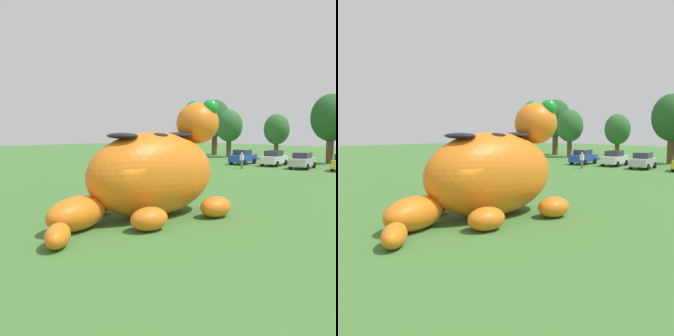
{
  "view_description": "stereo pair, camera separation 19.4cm",
  "coord_description": "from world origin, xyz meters",
  "views": [
    {
      "loc": [
        13.48,
        -11.55,
        4.19
      ],
      "look_at": [
        -0.2,
        2.44,
        2.24
      ],
      "focal_mm": 42.51,
      "sensor_mm": 36.0,
      "label": 1
    },
    {
      "loc": [
        13.62,
        -11.42,
        4.19
      ],
      "look_at": [
        -0.2,
        2.44,
        2.24
      ],
      "focal_mm": 42.51,
      "sensor_mm": 36.0,
      "label": 2
    }
  ],
  "objects": [
    {
      "name": "ground_plane",
      "position": [
        0.0,
        0.0,
        0.0
      ],
      "size": [
        160.0,
        160.0,
        0.0
      ],
      "primitive_type": "plane",
      "color": "#427533"
    },
    {
      "name": "giant_inflatable_creature",
      "position": [
        -0.18,
        1.43,
        2.08
      ],
      "size": [
        5.85,
        11.14,
        5.68
      ],
      "color": "orange",
      "rests_on": "ground"
    },
    {
      "name": "car_blue",
      "position": [
        -12.8,
        27.95,
        0.86
      ],
      "size": [
        2.29,
        4.27,
        1.72
      ],
      "color": "#2347B7",
      "rests_on": "ground"
    },
    {
      "name": "car_white",
      "position": [
        -9.09,
        28.63,
        0.86
      ],
      "size": [
        2.35,
        4.29,
        1.72
      ],
      "color": "white",
      "rests_on": "ground"
    },
    {
      "name": "car_silver",
      "position": [
        -5.34,
        27.83,
        0.86
      ],
      "size": [
        2.45,
        4.33,
        1.72
      ],
      "color": "#B7BABF",
      "rests_on": "ground"
    },
    {
      "name": "tree_far_left",
      "position": [
        -25.53,
        38.97,
        5.7
      ],
      "size": [
        4.91,
        4.91,
        8.71
      ],
      "color": "brown",
      "rests_on": "ground"
    },
    {
      "name": "tree_left",
      "position": [
        -20.79,
        36.25,
        4.53
      ],
      "size": [
        3.9,
        3.9,
        6.93
      ],
      "color": "brown",
      "rests_on": "ground"
    },
    {
      "name": "tree_mid_left",
      "position": [
        -14.07,
        37.98,
        4.03
      ],
      "size": [
        3.47,
        3.47,
        6.17
      ],
      "color": "brown",
      "rests_on": "ground"
    },
    {
      "name": "tree_centre_left",
      "position": [
        -5.73,
        35.66,
        5.4
      ],
      "size": [
        4.65,
        4.65,
        8.26
      ],
      "color": "brown",
      "rests_on": "ground"
    },
    {
      "name": "spectator_near_inflatable",
      "position": [
        -9.94,
        23.49,
        0.85
      ],
      "size": [
        0.38,
        0.26,
        1.71
      ],
      "color": "#726656",
      "rests_on": "ground"
    },
    {
      "name": "spectator_mid_field",
      "position": [
        -7.47,
        10.5,
        0.85
      ],
      "size": [
        0.38,
        0.26,
        1.71
      ],
      "color": "#2D334C",
      "rests_on": "ground"
    }
  ]
}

